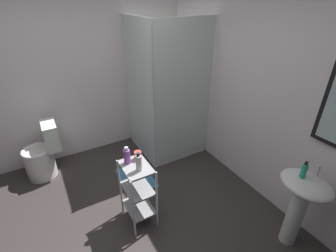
# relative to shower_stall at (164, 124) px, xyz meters

# --- Properties ---
(ground_plane) EXTENTS (4.20, 4.20, 0.02)m
(ground_plane) POSITION_rel_shower_stall_xyz_m (1.20, -1.23, -0.47)
(ground_plane) COLOR #37302F
(wall_back) EXTENTS (4.20, 0.14, 2.50)m
(wall_back) POSITION_rel_shower_stall_xyz_m (1.21, 0.62, 0.79)
(wall_back) COLOR white
(wall_back) RESTS_ON ground_plane
(wall_left) EXTENTS (0.10, 4.20, 2.50)m
(wall_left) POSITION_rel_shower_stall_xyz_m (-0.65, -1.23, 0.79)
(wall_left) COLOR white
(wall_left) RESTS_ON ground_plane
(shower_stall) EXTENTS (0.92, 0.92, 2.00)m
(shower_stall) POSITION_rel_shower_stall_xyz_m (0.00, 0.00, 0.00)
(shower_stall) COLOR white
(shower_stall) RESTS_ON ground_plane
(pedestal_sink) EXTENTS (0.46, 0.37, 0.81)m
(pedestal_sink) POSITION_rel_shower_stall_xyz_m (2.07, 0.29, 0.12)
(pedestal_sink) COLOR white
(pedestal_sink) RESTS_ON ground_plane
(sink_faucet) EXTENTS (0.03, 0.03, 0.10)m
(sink_faucet) POSITION_rel_shower_stall_xyz_m (2.07, 0.41, 0.40)
(sink_faucet) COLOR silver
(sink_faucet) RESTS_ON pedestal_sink
(toilet) EXTENTS (0.37, 0.49, 0.76)m
(toilet) POSITION_rel_shower_stall_xyz_m (-0.28, -1.72, -0.15)
(toilet) COLOR white
(toilet) RESTS_ON ground_plane
(storage_cart) EXTENTS (0.38, 0.28, 0.74)m
(storage_cart) POSITION_rel_shower_stall_xyz_m (1.07, -0.91, -0.03)
(storage_cart) COLOR silver
(storage_cart) RESTS_ON ground_plane
(hand_soap_bottle) EXTENTS (0.05, 0.05, 0.17)m
(hand_soap_bottle) POSITION_rel_shower_stall_xyz_m (2.02, 0.26, 0.42)
(hand_soap_bottle) COLOR #2DBC99
(hand_soap_bottle) RESTS_ON pedestal_sink
(conditioner_bottle_purple) EXTENTS (0.07, 0.07, 0.19)m
(conditioner_bottle_purple) POSITION_rel_shower_stall_xyz_m (0.98, -0.96, 0.36)
(conditioner_bottle_purple) COLOR #83499E
(conditioner_bottle_purple) RESTS_ON storage_cart
(lotion_bottle_white) EXTENTS (0.06, 0.06, 0.20)m
(lotion_bottle_white) POSITION_rel_shower_stall_xyz_m (1.14, -0.91, 0.36)
(lotion_bottle_white) COLOR white
(lotion_bottle_white) RESTS_ON storage_cart
(rinse_cup) EXTENTS (0.08, 0.08, 0.09)m
(rinse_cup) POSITION_rel_shower_stall_xyz_m (0.97, -0.84, 0.32)
(rinse_cup) COLOR #B24742
(rinse_cup) RESTS_ON storage_cart
(bath_mat) EXTENTS (0.60, 0.40, 0.02)m
(bath_mat) POSITION_rel_shower_stall_xyz_m (0.43, -0.69, -0.45)
(bath_mat) COLOR teal
(bath_mat) RESTS_ON ground_plane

